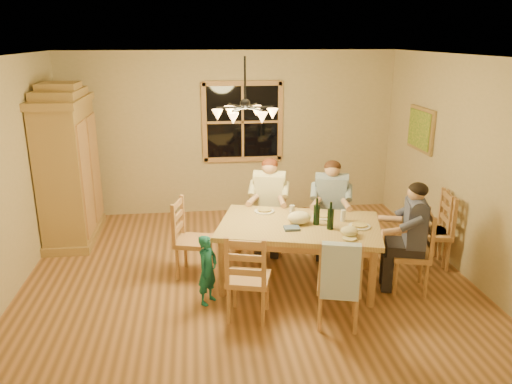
{
  "coord_description": "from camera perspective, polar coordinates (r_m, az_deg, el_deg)",
  "views": [
    {
      "loc": [
        -0.57,
        -5.73,
        2.92
      ],
      "look_at": [
        0.14,
        0.1,
        1.07
      ],
      "focal_mm": 35.0,
      "sensor_mm": 36.0,
      "label": 1
    }
  ],
  "objects": [
    {
      "name": "plate_woman",
      "position": [
        6.39,
        0.97,
        -2.21
      ],
      "size": [
        0.26,
        0.26,
        0.02
      ],
      "primitive_type": "cylinder",
      "color": "white",
      "rests_on": "dining_table"
    },
    {
      "name": "wall_back",
      "position": [
        8.39,
        -2.93,
        6.66
      ],
      "size": [
        5.5,
        0.02,
        2.7
      ],
      "primitive_type": "cube",
      "color": "#BEB087",
      "rests_on": "floor"
    },
    {
      "name": "chair_far_right",
      "position": [
        7.0,
        8.39,
        -4.66
      ],
      "size": [
        0.54,
        0.52,
        0.99
      ],
      "rotation": [
        0.0,
        0.0,
        2.87
      ],
      "color": "#A67449",
      "rests_on": "floor"
    },
    {
      "name": "adult_plaid_man",
      "position": [
        6.82,
        8.59,
        -0.47
      ],
      "size": [
        0.48,
        0.51,
        0.87
      ],
      "rotation": [
        0.0,
        0.0,
        2.87
      ],
      "color": "#2E4F80",
      "rests_on": "floor"
    },
    {
      "name": "plate_plaid",
      "position": [
        6.25,
        7.64,
        -2.81
      ],
      "size": [
        0.26,
        0.26,
        0.02
      ],
      "primitive_type": "cylinder",
      "color": "white",
      "rests_on": "dining_table"
    },
    {
      "name": "napkin",
      "position": [
        5.83,
        4.11,
        -4.15
      ],
      "size": [
        0.21,
        0.18,
        0.03
      ],
      "primitive_type": "cube",
      "rotation": [
        0.0,
        0.0,
        -0.27
      ],
      "color": "#465980",
      "rests_on": "dining_table"
    },
    {
      "name": "plate_slate",
      "position": [
        6.01,
        11.74,
        -3.88
      ],
      "size": [
        0.26,
        0.26,
        0.02
      ],
      "primitive_type": "cylinder",
      "color": "white",
      "rests_on": "dining_table"
    },
    {
      "name": "wall_left",
      "position": [
        6.33,
        -26.84,
        1.19
      ],
      "size": [
        0.02,
        5.0,
        2.7
      ],
      "primitive_type": "cube",
      "color": "#BEB087",
      "rests_on": "floor"
    },
    {
      "name": "chair_spare_front",
      "position": [
        7.06,
        19.07,
        -5.31
      ],
      "size": [
        0.48,
        0.5,
        0.99
      ],
      "rotation": [
        0.0,
        0.0,
        1.41
      ],
      "color": "#A67449",
      "rests_on": "floor"
    },
    {
      "name": "wine_bottle_a",
      "position": [
        5.96,
        6.95,
        -2.21
      ],
      "size": [
        0.08,
        0.08,
        0.33
      ],
      "primitive_type": "cylinder",
      "color": "black",
      "rests_on": "dining_table"
    },
    {
      "name": "chandelier",
      "position": [
        5.82,
        -1.25,
        9.14
      ],
      "size": [
        0.77,
        0.68,
        0.71
      ],
      "color": "black",
      "rests_on": "ceiling"
    },
    {
      "name": "painting",
      "position": [
        7.78,
        18.29,
        6.82
      ],
      "size": [
        0.06,
        0.78,
        0.64
      ],
      "color": "#A27B46",
      "rests_on": "wall_right"
    },
    {
      "name": "armoire",
      "position": [
        7.73,
        -20.59,
        2.38
      ],
      "size": [
        0.66,
        1.4,
        2.3
      ],
      "color": "#A27B46",
      "rests_on": "floor"
    },
    {
      "name": "floor",
      "position": [
        6.45,
        -1.13,
        -9.43
      ],
      "size": [
        5.5,
        5.5,
        0.0
      ],
      "primitive_type": "plane",
      "color": "brown",
      "rests_on": "ground"
    },
    {
      "name": "child",
      "position": [
        5.69,
        -5.56,
        -8.83
      ],
      "size": [
        0.33,
        0.36,
        0.82
      ],
      "primitive_type": "imported",
      "rotation": [
        0.0,
        0.0,
        0.95
      ],
      "color": "#197471",
      "rests_on": "floor"
    },
    {
      "name": "chair_near_left",
      "position": [
        5.44,
        -0.86,
        -11.28
      ],
      "size": [
        0.54,
        0.52,
        0.99
      ],
      "rotation": [
        0.0,
        0.0,
        -0.27
      ],
      "color": "#A67449",
      "rests_on": "floor"
    },
    {
      "name": "wine_glass_b",
      "position": [
        6.15,
        9.94,
        -2.67
      ],
      "size": [
        0.06,
        0.06,
        0.14
      ],
      "primitive_type": "cylinder",
      "color": "silver",
      "rests_on": "dining_table"
    },
    {
      "name": "towel",
      "position": [
        5.03,
        9.61,
        -8.95
      ],
      "size": [
        0.39,
        0.2,
        0.58
      ],
      "primitive_type": "cube",
      "rotation": [
        0.0,
        0.0,
        -0.27
      ],
      "color": "#B6CDF6",
      "rests_on": "chair_near_right"
    },
    {
      "name": "chair_near_right",
      "position": [
        5.39,
        9.37,
        -11.85
      ],
      "size": [
        0.54,
        0.52,
        0.99
      ],
      "rotation": [
        0.0,
        0.0,
        -0.27
      ],
      "color": "#A67449",
      "rests_on": "floor"
    },
    {
      "name": "adult_woman",
      "position": [
        6.87,
        1.54,
        -0.16
      ],
      "size": [
        0.48,
        0.51,
        0.87
      ],
      "rotation": [
        0.0,
        0.0,
        2.87
      ],
      "color": "beige",
      "rests_on": "floor"
    },
    {
      "name": "chair_end_left",
      "position": [
        6.39,
        -7.08,
        -6.83
      ],
      "size": [
        0.52,
        0.54,
        0.99
      ],
      "rotation": [
        0.0,
        0.0,
        -1.84
      ],
      "color": "#A67449",
      "rests_on": "floor"
    },
    {
      "name": "cloth_bundle",
      "position": [
        5.99,
        4.96,
        -2.94
      ],
      "size": [
        0.28,
        0.22,
        0.15
      ],
      "primitive_type": "ellipsoid",
      "color": "beige",
      "rests_on": "dining_table"
    },
    {
      "name": "chair_far_left",
      "position": [
        7.05,
        1.51,
        -4.33
      ],
      "size": [
        0.54,
        0.52,
        0.99
      ],
      "rotation": [
        0.0,
        0.0,
        2.87
      ],
      "color": "#A67449",
      "rests_on": "floor"
    },
    {
      "name": "wine_glass_a",
      "position": [
        6.24,
        4.15,
        -2.15
      ],
      "size": [
        0.06,
        0.06,
        0.14
      ],
      "primitive_type": "cylinder",
      "color": "silver",
      "rests_on": "dining_table"
    },
    {
      "name": "ceiling",
      "position": [
        5.76,
        -1.29,
        15.28
      ],
      "size": [
        5.5,
        5.0,
        0.02
      ],
      "primitive_type": "cube",
      "color": "white",
      "rests_on": "wall_back"
    },
    {
      "name": "adult_slate_man",
      "position": [
        6.06,
        17.56,
        -3.45
      ],
      "size": [
        0.51,
        0.48,
        0.87
      ],
      "rotation": [
        0.0,
        0.0,
        1.3
      ],
      "color": "#43486C",
      "rests_on": "floor"
    },
    {
      "name": "chair_end_right",
      "position": [
        6.26,
        17.11,
        -8.05
      ],
      "size": [
        0.52,
        0.54,
        0.99
      ],
      "rotation": [
        0.0,
        0.0,
        1.3
      ],
      "color": "#A67449",
      "rests_on": "floor"
    },
    {
      "name": "chair_spare_back",
      "position": [
        6.98,
        19.4,
        -5.6
      ],
      "size": [
        0.5,
        0.51,
        0.99
      ],
      "rotation": [
        0.0,
        0.0,
        1.38
      ],
      "color": "#A67449",
      "rests_on": "floor"
    },
    {
      "name": "wine_bottle_b",
      "position": [
        5.84,
        8.52,
        -2.68
      ],
      "size": [
        0.08,
        0.08,
        0.33
      ],
      "primitive_type": "cylinder",
      "color": "black",
      "rests_on": "dining_table"
    },
    {
      "name": "wall_right",
      "position": [
        6.8,
        22.54,
        2.78
      ],
      "size": [
        0.02,
        5.0,
        2.7
      ],
      "primitive_type": "cube",
      "color": "#BEB087",
      "rests_on": "floor"
    },
    {
      "name": "window",
      "position": [
        8.34,
        -1.55,
        8.01
      ],
      "size": [
        1.3,
        0.06,
        1.3
      ],
      "color": "black",
      "rests_on": "wall_back"
    },
    {
      "name": "dining_table",
      "position": [
        6.05,
        4.96,
        -4.52
      ],
      "size": [
        2.14,
        1.62,
        0.76
      ],
      "rotation": [
        0.0,
        0.0,
        -0.27
      ],
      "color": "#A68349",
      "rests_on": "floor"
    },
    {
      "name": "cap",
      "position": [
        5.72,
        10.63,
        -4.43
      ],
      "size": [
        0.2,
        0.2,
        0.11
      ],
      "primitive_type": "ellipsoid",
      "color": "beige",
      "rests_on": "dining_table"
    }
  ]
}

